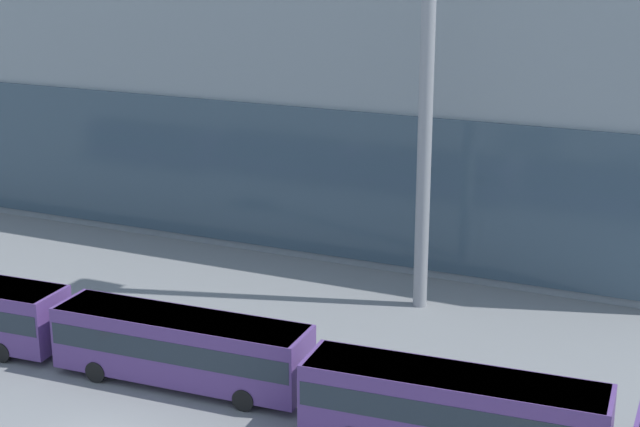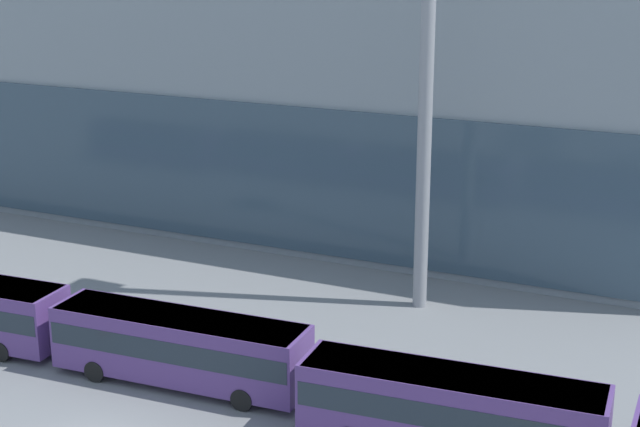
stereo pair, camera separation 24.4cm
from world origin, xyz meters
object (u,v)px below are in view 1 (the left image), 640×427
Objects in this scene: airliner_at_gate_far at (329,106)px; shuttle_bus_3 at (453,406)px; floodlight_mast at (428,24)px; shuttle_bus_2 at (181,345)px.

shuttle_bus_3 is (23.32, -40.22, -3.56)m from airliner_at_gate_far.
floodlight_mast reaches higher than shuttle_bus_3.
shuttle_bus_2 and shuttle_bus_3 have the same top height.
shuttle_bus_2 is 1.00× the size of shuttle_bus_3.
airliner_at_gate_far is 41.18m from shuttle_bus_2.
shuttle_bus_2 is 12.82m from shuttle_bus_3.
shuttle_bus_3 is at bearing 18.64° from airliner_at_gate_far.
shuttle_bus_2 is 20.08m from floodlight_mast.
shuttle_bus_2 is at bearing -116.09° from floodlight_mast.
shuttle_bus_3 is at bearing -66.38° from floodlight_mast.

